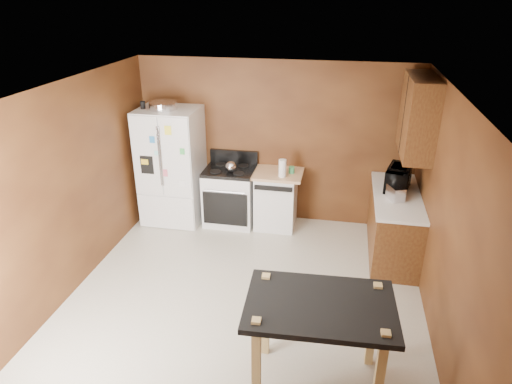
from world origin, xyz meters
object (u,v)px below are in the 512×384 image
(toaster, at_px, (396,193))
(refrigerator, at_px, (172,166))
(paper_towel, at_px, (282,168))
(roasting_pan, at_px, (163,106))
(green_canister, at_px, (292,170))
(pen_cup, at_px, (143,105))
(kettle, at_px, (231,167))
(gas_range, at_px, (230,195))
(island, at_px, (320,316))
(microwave, at_px, (398,179))
(dishwasher, at_px, (276,199))

(toaster, relative_size, refrigerator, 0.14)
(paper_towel, distance_m, toaster, 1.64)
(roasting_pan, height_order, green_canister, roasting_pan)
(pen_cup, height_order, refrigerator, pen_cup)
(kettle, distance_m, gas_range, 0.54)
(pen_cup, distance_m, toaster, 3.79)
(kettle, bearing_deg, roasting_pan, 177.64)
(pen_cup, bearing_deg, island, -45.59)
(roasting_pan, bearing_deg, green_canister, 3.70)
(microwave, bearing_deg, dishwasher, 94.63)
(refrigerator, bearing_deg, pen_cup, -171.87)
(pen_cup, bearing_deg, microwave, -2.65)
(roasting_pan, xyz_separation_m, island, (2.53, -2.93, -1.07))
(paper_towel, bearing_deg, refrigerator, 178.00)
(pen_cup, relative_size, toaster, 0.44)
(refrigerator, relative_size, island, 1.33)
(gas_range, xyz_separation_m, dishwasher, (0.72, 0.02, -0.01))
(microwave, bearing_deg, kettle, 100.84)
(green_canister, height_order, dishwasher, green_canister)
(green_canister, bearing_deg, paper_towel, -124.85)
(paper_towel, distance_m, green_canister, 0.22)
(paper_towel, relative_size, dishwasher, 0.29)
(refrigerator, height_order, dishwasher, refrigerator)
(roasting_pan, height_order, refrigerator, roasting_pan)
(pen_cup, relative_size, island, 0.08)
(microwave, relative_size, gas_range, 0.48)
(pen_cup, height_order, paper_towel, pen_cup)
(paper_towel, distance_m, gas_range, 1.01)
(pen_cup, height_order, green_canister, pen_cup)
(microwave, distance_m, refrigerator, 3.36)
(paper_towel, xyz_separation_m, green_canister, (0.12, 0.17, -0.08))
(roasting_pan, bearing_deg, dishwasher, 3.51)
(pen_cup, height_order, gas_range, pen_cup)
(gas_range, bearing_deg, toaster, -14.97)
(pen_cup, xyz_separation_m, microwave, (3.70, -0.17, -0.81))
(microwave, bearing_deg, toaster, -173.72)
(pen_cup, distance_m, kettle, 1.57)
(gas_range, bearing_deg, dishwasher, 1.94)
(toaster, bearing_deg, microwave, 58.81)
(toaster, distance_m, dishwasher, 1.87)
(kettle, bearing_deg, green_canister, 10.43)
(kettle, bearing_deg, toaster, -12.51)
(pen_cup, bearing_deg, toaster, -8.23)
(kettle, distance_m, refrigerator, 0.97)
(roasting_pan, relative_size, island, 0.31)
(green_canister, bearing_deg, island, -78.29)
(dishwasher, bearing_deg, pen_cup, -176.10)
(green_canister, distance_m, gas_range, 1.06)
(microwave, height_order, gas_range, microwave)
(paper_towel, bearing_deg, island, -75.47)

